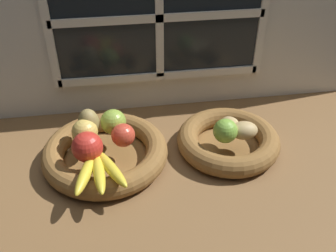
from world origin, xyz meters
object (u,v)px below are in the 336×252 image
at_px(potato_large, 230,125).
at_px(apple_green_back, 113,122).
at_px(fruit_bowl_right, 228,141).
at_px(potato_small, 244,130).
at_px(apple_golden_left, 85,132).
at_px(lime_near, 225,131).
at_px(banana_bunch_front, 98,169).
at_px(apple_red_right, 123,135).
at_px(apple_red_front, 87,147).
at_px(fruit_bowl_left, 105,153).
at_px(pear_brown, 89,123).

bearing_deg(potato_large, apple_green_back, 171.52).
height_order(fruit_bowl_right, potato_small, potato_small).
height_order(apple_golden_left, lime_near, apple_golden_left).
xyz_separation_m(potato_large, potato_small, (0.03, -0.03, 0.00)).
xyz_separation_m(apple_green_back, potato_small, (0.35, -0.08, -0.01)).
relative_size(banana_bunch_front, potato_large, 2.92).
bearing_deg(apple_green_back, potato_small, -12.56).
bearing_deg(fruit_bowl_right, apple_red_right, -177.65).
distance_m(apple_red_front, potato_small, 0.42).
xyz_separation_m(fruit_bowl_left, fruit_bowl_right, (0.35, 0.00, 0.00)).
bearing_deg(apple_green_back, pear_brown, -176.48).
relative_size(apple_green_back, apple_red_front, 0.90).
distance_m(apple_green_back, lime_near, 0.31).
height_order(apple_golden_left, apple_red_right, apple_golden_left).
xyz_separation_m(fruit_bowl_left, apple_green_back, (0.03, 0.05, 0.07)).
bearing_deg(potato_large, apple_red_front, -171.53).
height_order(apple_golden_left, banana_bunch_front, apple_golden_left).
bearing_deg(apple_red_front, apple_red_right, 26.46).
height_order(apple_red_front, potato_large, apple_red_front).
bearing_deg(banana_bunch_front, fruit_bowl_left, 82.67).
height_order(fruit_bowl_left, potato_small, potato_small).
bearing_deg(fruit_bowl_right, lime_near, -123.69).
bearing_deg(fruit_bowl_right, apple_red_front, -171.53).
bearing_deg(pear_brown, banana_bunch_front, -82.21).
relative_size(pear_brown, lime_near, 1.26).
height_order(banana_bunch_front, potato_small, potato_small).
bearing_deg(potato_small, apple_red_right, 176.82).
bearing_deg(apple_red_right, apple_green_back, 111.36).
xyz_separation_m(fruit_bowl_left, potato_small, (0.38, -0.03, 0.06)).
bearing_deg(potato_large, apple_red_right, -177.65).
height_order(fruit_bowl_right, apple_green_back, apple_green_back).
bearing_deg(potato_large, potato_small, -45.00).
bearing_deg(banana_bunch_front, apple_red_front, 112.57).
distance_m(fruit_bowl_right, apple_red_right, 0.31).
bearing_deg(potato_small, banana_bunch_front, -167.62).
height_order(apple_red_right, apple_red_front, apple_red_front).
bearing_deg(fruit_bowl_left, potato_large, -0.00).
relative_size(apple_golden_left, apple_red_right, 1.10).
relative_size(potato_large, lime_near, 0.91).
bearing_deg(apple_golden_left, fruit_bowl_left, -16.25).
relative_size(fruit_bowl_right, potato_small, 3.85).
xyz_separation_m(potato_large, lime_near, (-0.02, -0.04, 0.01)).
distance_m(apple_green_back, apple_red_front, 0.13).
bearing_deg(potato_small, potato_large, 135.00).
bearing_deg(fruit_bowl_right, banana_bunch_front, -162.19).
bearing_deg(pear_brown, fruit_bowl_left, -49.75).
bearing_deg(pear_brown, lime_near, -12.55).
relative_size(pear_brown, banana_bunch_front, 0.48).
bearing_deg(potato_large, fruit_bowl_right, 90.00).
xyz_separation_m(apple_red_front, lime_near, (0.37, 0.02, -0.01)).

